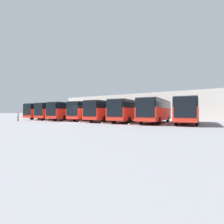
# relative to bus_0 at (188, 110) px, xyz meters

# --- Properties ---
(ground_plane) EXTENTS (600.00, 600.00, 0.00)m
(ground_plane) POSITION_rel_bus_0_xyz_m (14.28, 5.66, -1.81)
(ground_plane) COLOR gray
(bus_0) EXTENTS (3.71, 10.91, 3.25)m
(bus_0) POSITION_rel_bus_0_xyz_m (0.00, 0.00, 0.00)
(bus_0) COLOR red
(bus_0) RESTS_ON ground_plane
(curb_divider_0) EXTENTS (1.01, 6.60, 0.15)m
(curb_divider_0) POSITION_rel_bus_0_xyz_m (2.04, 1.58, -1.74)
(curb_divider_0) COLOR #9E9E99
(curb_divider_0) RESTS_ON ground_plane
(bus_1) EXTENTS (3.71, 10.91, 3.25)m
(bus_1) POSITION_rel_bus_0_xyz_m (4.08, 0.74, 0.00)
(bus_1) COLOR red
(bus_1) RESTS_ON ground_plane
(curb_divider_1) EXTENTS (1.01, 6.60, 0.15)m
(curb_divider_1) POSITION_rel_bus_0_xyz_m (6.12, 2.32, -1.74)
(curb_divider_1) COLOR #9E9E99
(curb_divider_1) RESTS_ON ground_plane
(bus_2) EXTENTS (3.71, 10.91, 3.25)m
(bus_2) POSITION_rel_bus_0_xyz_m (8.16, 0.77, 0.00)
(bus_2) COLOR red
(bus_2) RESTS_ON ground_plane
(curb_divider_2) EXTENTS (1.01, 6.60, 0.15)m
(curb_divider_2) POSITION_rel_bus_0_xyz_m (10.20, 2.34, -1.74)
(curb_divider_2) COLOR #9E9E99
(curb_divider_2) RESTS_ON ground_plane
(bus_3) EXTENTS (3.71, 10.91, 3.25)m
(bus_3) POSITION_rel_bus_0_xyz_m (12.24, 0.80, 0.00)
(bus_3) COLOR red
(bus_3) RESTS_ON ground_plane
(curb_divider_3) EXTENTS (1.01, 6.60, 0.15)m
(curb_divider_3) POSITION_rel_bus_0_xyz_m (14.28, 2.38, -1.74)
(curb_divider_3) COLOR #9E9E99
(curb_divider_3) RESTS_ON ground_plane
(bus_4) EXTENTS (3.71, 10.91, 3.25)m
(bus_4) POSITION_rel_bus_0_xyz_m (16.32, 0.16, 0.00)
(bus_4) COLOR red
(bus_4) RESTS_ON ground_plane
(curb_divider_4) EXTENTS (1.01, 6.60, 0.15)m
(curb_divider_4) POSITION_rel_bus_0_xyz_m (18.36, 1.74, -1.74)
(curb_divider_4) COLOR #9E9E99
(curb_divider_4) RESTS_ON ground_plane
(bus_5) EXTENTS (3.71, 10.91, 3.25)m
(bus_5) POSITION_rel_bus_0_xyz_m (20.40, 0.95, 0.00)
(bus_5) COLOR red
(bus_5) RESTS_ON ground_plane
(curb_divider_5) EXTENTS (1.01, 6.60, 0.15)m
(curb_divider_5) POSITION_rel_bus_0_xyz_m (22.44, 2.53, -1.74)
(curb_divider_5) COLOR #9E9E99
(curb_divider_5) RESTS_ON ground_plane
(bus_6) EXTENTS (3.71, 10.91, 3.25)m
(bus_6) POSITION_rel_bus_0_xyz_m (24.48, 0.52, 0.00)
(bus_6) COLOR red
(bus_6) RESTS_ON ground_plane
(curb_divider_6) EXTENTS (1.01, 6.60, 0.15)m
(curb_divider_6) POSITION_rel_bus_0_xyz_m (26.52, 2.10, -1.74)
(curb_divider_6) COLOR #9E9E99
(curb_divider_6) RESTS_ON ground_plane
(bus_7) EXTENTS (3.71, 10.91, 3.25)m
(bus_7) POSITION_rel_bus_0_xyz_m (28.56, 0.23, 0.00)
(bus_7) COLOR red
(bus_7) RESTS_ON ground_plane
(pedestrian) EXTENTS (0.49, 0.49, 1.59)m
(pedestrian) POSITION_rel_bus_0_xyz_m (25.73, 8.40, -0.96)
(pedestrian) COLOR brown
(pedestrian) RESTS_ON ground_plane
(station_building) EXTENTS (42.16, 14.13, 5.79)m
(station_building) POSITION_rel_bus_0_xyz_m (14.28, -17.36, 1.11)
(station_building) COLOR beige
(station_building) RESTS_ON ground_plane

